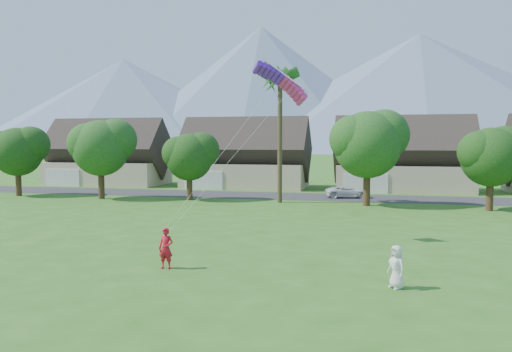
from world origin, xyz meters
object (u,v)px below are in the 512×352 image
(watcher, at_px, (396,267))
(parafoil_kite, at_px, (282,80))
(kite_flyer, at_px, (166,248))
(parked_car, at_px, (348,192))

(watcher, relative_size, parafoil_kite, 0.48)
(kite_flyer, relative_size, watcher, 1.09)
(watcher, xyz_separation_m, parked_car, (-3.35, 31.53, -0.24))
(parked_car, bearing_deg, parafoil_kite, 160.60)
(parked_car, xyz_separation_m, parafoil_kite, (-2.70, -23.26, 8.63))
(parafoil_kite, bearing_deg, parked_car, 67.31)
(watcher, height_order, parked_car, watcher)
(watcher, distance_m, parked_car, 31.71)
(kite_flyer, distance_m, watcher, 10.06)
(kite_flyer, bearing_deg, parked_car, 79.30)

